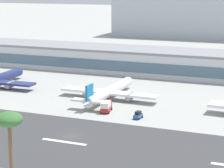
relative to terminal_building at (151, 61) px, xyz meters
name	(u,v)px	position (x,y,z in m)	size (l,w,h in m)	color
ground_plane	(72,137)	(5.89, -87.66, -5.25)	(1400.00, 1400.00, 0.00)	#9E9E99
runway_strip	(64,142)	(5.89, -92.04, -5.21)	(800.00, 37.81, 0.08)	#38383A
runway_centreline_dash_4	(64,142)	(6.02, -92.04, -5.17)	(12.00, 1.20, 0.01)	white
terminal_building	(151,61)	(0.00, 0.00, 0.00)	(170.87, 23.47, 10.49)	silver
distant_hotel_block	(194,14)	(-11.19, 141.40, 11.50)	(114.35, 36.05, 33.51)	#A8B2BC
airliner_blue_tail_gate_1	(108,92)	(0.27, -49.68, -2.68)	(34.36, 38.77, 8.09)	silver
service_box_truck_0	(106,106)	(5.33, -63.42, -3.46)	(3.56, 6.34, 3.25)	#B2231E
service_baggage_tug_1	(138,115)	(16.55, -66.59, -4.20)	(2.27, 3.40, 2.20)	#23569E
palm_tree_1	(9,122)	(9.23, -118.79, 7.97)	(5.07, 5.07, 15.19)	brown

